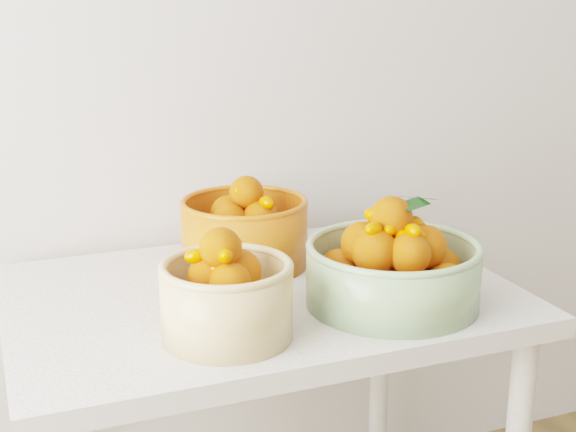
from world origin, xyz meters
name	(u,v)px	position (x,y,z in m)	size (l,w,h in m)	color
table	(260,333)	(-0.33, 1.60, 0.65)	(1.00, 0.70, 0.75)	silver
bowl_cream	(227,296)	(-0.45, 1.41, 0.83)	(0.29, 0.29, 0.20)	#DCB979
bowl_green	(393,268)	(-0.11, 1.44, 0.82)	(0.43, 0.43, 0.22)	#8EB57D
bowl_orange	(245,230)	(-0.30, 1.75, 0.83)	(0.37, 0.37, 0.20)	#D35514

